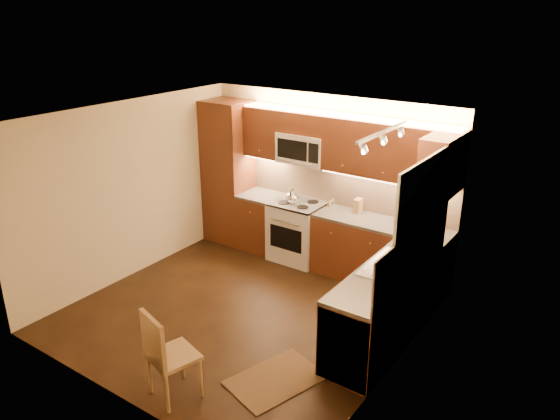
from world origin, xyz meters
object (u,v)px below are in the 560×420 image
Objects in this scene: microwave at (304,148)px; toaster_oven at (417,218)px; stove at (298,231)px; kettle at (292,196)px; soap_bottle at (415,256)px; sink at (393,261)px; knife_block at (358,206)px; dining_chair at (173,354)px.

toaster_oven is at bearing 0.92° from microwave.
microwave is (0.00, 0.14, 1.26)m from stove.
toaster_oven is (1.77, 0.16, 0.56)m from stove.
microwave reaches higher than toaster_oven.
soap_bottle is at bearing -35.67° from kettle.
sink is 4.11× the size of soap_bottle.
kettle is (-0.06, -0.21, -0.69)m from microwave.
knife_block is at bearing 165.15° from toaster_oven.
stove is 1.27m from microwave.
knife_block is at bearing 0.92° from kettle.
sink is at bearing -32.21° from microwave.
dining_chair reaches higher than stove.
dining_chair is at bearing -121.98° from soap_bottle.
sink is at bearing 76.04° from dining_chair.
sink is 4.26× the size of knife_block.
toaster_oven reaches higher than soap_bottle.
kettle reaches higher than toaster_oven.
microwave reaches higher than kettle.
sink is 1.72m from knife_block.
soap_bottle is (0.41, -1.10, -0.01)m from toaster_oven.
microwave is 2.54m from soap_bottle.
stove is 0.58m from kettle.
stove is at bearing -169.88° from knife_block.
kettle reaches higher than knife_block.
dining_chair is (0.76, -3.25, -0.54)m from kettle.
stove is 2.35m from sink.
soap_bottle is (0.18, 0.19, 0.03)m from sink.
sink is at bearing -51.61° from knife_block.
sink is (2.00, -1.12, 0.52)m from stove.
soap_bottle is (2.24, -0.86, -0.03)m from kettle.
dining_chair is at bearing -78.06° from stove.
soap_bottle is (1.29, -1.13, 0.00)m from knife_block.
microwave reaches higher than soap_bottle.
knife_block is (0.89, 0.19, 0.54)m from stove.
knife_block is (0.89, 0.05, -0.72)m from microwave.
dining_chair is (-1.07, -3.49, -0.53)m from toaster_oven.
microwave is 0.88× the size of sink.
toaster_oven is (-0.23, 1.29, 0.04)m from sink.
microwave is at bearing 167.66° from toaster_oven.
toaster_oven reaches higher than sink.
kettle reaches higher than stove.
kettle is 0.57× the size of toaster_oven.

